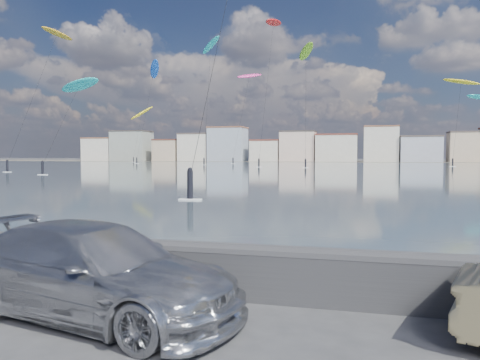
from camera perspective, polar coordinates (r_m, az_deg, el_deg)
name	(u,v)px	position (r m, az deg, el deg)	size (l,w,h in m)	color
ground	(100,350)	(7.27, -16.67, -19.19)	(700.00, 700.00, 0.00)	#333335
bay_water	(343,168)	(97.34, 12.44, 1.39)	(500.00, 177.00, 0.00)	#3B4F58
far_shore_strip	(352,161)	(205.79, 13.55, 2.23)	(500.00, 60.00, 0.00)	#4C473D
seawall	(174,265)	(9.40, -8.04, -10.24)	(400.00, 0.36, 1.08)	#28282B
far_buildings	(355,147)	(191.78, 13.89, 3.97)	(240.79, 13.26, 14.60)	silver
car_silver	(94,271)	(8.42, -17.40, -10.50)	(2.20, 5.41, 1.57)	#AFB0B5
kitesurfer_4	(273,25)	(115.83, 4.09, 18.38)	(4.48, 12.52, 35.14)	red
kitesurfer_6	(56,36)	(93.99, -21.47, 15.99)	(2.97, 16.45, 25.41)	#BF8C19
kitesurfer_7	(306,53)	(117.27, 8.06, 15.04)	(5.47, 19.95, 29.62)	#8CD826
kitesurfer_8	(211,47)	(142.89, -3.59, 15.93)	(8.26, 15.85, 37.42)	#19BFBF
kitesurfer_10	(461,83)	(127.90, 25.35, 10.64)	(8.78, 9.26, 21.94)	yellow
kitesurfer_11	(249,77)	(161.25, 1.13, 12.47)	(8.82, 19.56, 31.16)	#E5338C
kitesurfer_12	(79,86)	(84.49, -19.01, 10.82)	(10.92, 18.87, 15.80)	#19BFBF
kitesurfer_13	(480,98)	(162.87, 27.20, 8.91)	(9.32, 11.09, 21.71)	#19BFBF
kitesurfer_14	(142,113)	(185.49, -11.90, 7.94)	(9.38, 9.17, 21.86)	yellow
kitesurfer_15	(154,70)	(163.51, -10.39, 13.06)	(6.92, 15.37, 34.72)	blue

